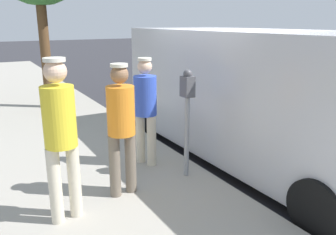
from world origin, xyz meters
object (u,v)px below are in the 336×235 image
at_px(pedestrian_in_blue, 145,105).
at_px(parked_van, 255,93).
at_px(pedestrian_in_orange, 121,122).
at_px(parking_meter_near, 187,105).
at_px(pedestrian_in_yellow, 60,130).

bearing_deg(pedestrian_in_blue, parked_van, 168.21).
bearing_deg(pedestrian_in_blue, pedestrian_in_orange, 47.03).
bearing_deg(pedestrian_in_blue, parking_meter_near, 114.72).
xyz_separation_m(pedestrian_in_yellow, parked_van, (-3.26, -0.59, -0.03)).
bearing_deg(pedestrian_in_orange, parked_van, -171.92).
bearing_deg(parked_van, pedestrian_in_orange, 8.08).
bearing_deg(parked_van, pedestrian_in_blue, -11.79).
relative_size(parking_meter_near, pedestrian_in_orange, 0.92).
height_order(pedestrian_in_orange, parked_van, parked_van).
distance_m(pedestrian_in_orange, parked_van, 2.51).
relative_size(pedestrian_in_blue, pedestrian_in_yellow, 0.91).
bearing_deg(pedestrian_in_orange, pedestrian_in_blue, -132.97).
height_order(pedestrian_in_orange, pedestrian_in_blue, pedestrian_in_orange).
bearing_deg(parked_van, pedestrian_in_yellow, 10.28).
bearing_deg(pedestrian_in_yellow, pedestrian_in_blue, -146.34).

